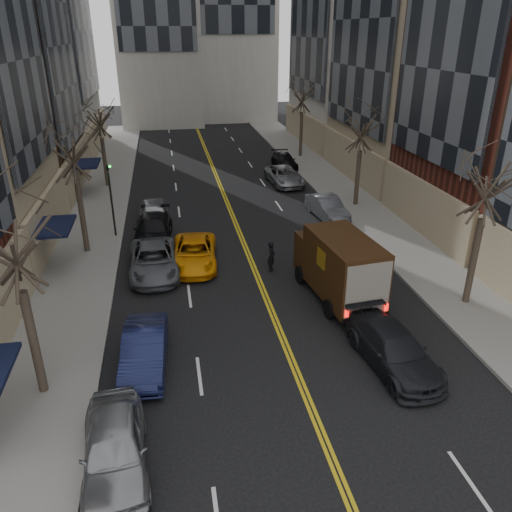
{
  "coord_description": "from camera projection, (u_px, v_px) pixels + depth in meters",
  "views": [
    {
      "loc": [
        -4.1,
        -6.71,
        11.4
      ],
      "look_at": [
        -0.48,
        13.13,
        2.2
      ],
      "focal_mm": 35.0,
      "sensor_mm": 36.0,
      "label": 1
    }
  ],
  "objects": [
    {
      "name": "sidewalk_left",
      "position": [
        97.0,
        211.0,
        34.07
      ],
      "size": [
        4.0,
        66.0,
        0.15
      ],
      "primitive_type": "cube",
      "color": "slate",
      "rests_on": "ground"
    },
    {
      "name": "sidewalk_right",
      "position": [
        348.0,
        196.0,
        37.01
      ],
      "size": [
        4.0,
        66.0,
        0.15
      ],
      "primitive_type": "cube",
      "color": "slate",
      "rests_on": "ground"
    },
    {
      "name": "tree_lf_near",
      "position": [
        7.0,
        223.0,
        14.54
      ],
      "size": [
        3.2,
        3.2,
        8.41
      ],
      "color": "#382D23",
      "rests_on": "sidewalk_left"
    },
    {
      "name": "tree_lf_mid",
      "position": [
        70.0,
        133.0,
        25.13
      ],
      "size": [
        3.2,
        3.2,
        8.91
      ],
      "color": "#382D23",
      "rests_on": "sidewalk_left"
    },
    {
      "name": "tree_lf_far",
      "position": [
        98.0,
        108.0,
        37.01
      ],
      "size": [
        3.2,
        3.2,
        8.12
      ],
      "color": "#382D23",
      "rests_on": "sidewalk_left"
    },
    {
      "name": "tree_rt_near",
      "position": [
        493.0,
        164.0,
        20.01
      ],
      "size": [
        3.2,
        3.2,
        8.71
      ],
      "color": "#382D23",
      "rests_on": "sidewalk_right"
    },
    {
      "name": "tree_rt_mid",
      "position": [
        363.0,
        117.0,
        32.66
      ],
      "size": [
        3.2,
        3.2,
        8.32
      ],
      "color": "#382D23",
      "rests_on": "sidewalk_right"
    },
    {
      "name": "tree_rt_far",
      "position": [
        303.0,
        84.0,
        45.85
      ],
      "size": [
        3.2,
        3.2,
        9.11
      ],
      "color": "#382D23",
      "rests_on": "sidewalk_right"
    },
    {
      "name": "traffic_signal",
      "position": [
        111.0,
        192.0,
        28.72
      ],
      "size": [
        0.29,
        0.26,
        4.7
      ],
      "color": "black",
      "rests_on": "sidewalk_left"
    },
    {
      "name": "ups_truck",
      "position": [
        338.0,
        267.0,
        22.55
      ],
      "size": [
        2.84,
        5.96,
        3.16
      ],
      "rotation": [
        0.0,
        0.0,
        0.11
      ],
      "color": "black",
      "rests_on": "ground"
    },
    {
      "name": "observer_sedan",
      "position": [
        394.0,
        349.0,
        18.27
      ],
      "size": [
        2.48,
        5.08,
        1.42
      ],
      "rotation": [
        0.0,
        0.0,
        0.1
      ],
      "color": "black",
      "rests_on": "ground"
    },
    {
      "name": "taxi",
      "position": [
        195.0,
        253.0,
        26.16
      ],
      "size": [
        2.66,
        5.06,
        1.36
      ],
      "primitive_type": "imported",
      "rotation": [
        0.0,
        0.0,
        -0.09
      ],
      "color": "orange",
      "rests_on": "ground"
    },
    {
      "name": "pedestrian",
      "position": [
        272.0,
        256.0,
        25.48
      ],
      "size": [
        0.52,
        0.67,
        1.61
      ],
      "primitive_type": "imported",
      "rotation": [
        0.0,
        0.0,
        1.32
      ],
      "color": "black",
      "rests_on": "ground"
    },
    {
      "name": "parked_lf_a",
      "position": [
        115.0,
        447.0,
        13.93
      ],
      "size": [
        2.12,
        4.57,
        1.51
      ],
      "primitive_type": "imported",
      "rotation": [
        0.0,
        0.0,
        0.08
      ],
      "color": "#93969A",
      "rests_on": "ground"
    },
    {
      "name": "parked_lf_b",
      "position": [
        145.0,
        350.0,
        18.2
      ],
      "size": [
        1.77,
        4.44,
        1.44
      ],
      "primitive_type": "imported",
      "rotation": [
        0.0,
        0.0,
        -0.06
      ],
      "color": "#13173C",
      "rests_on": "ground"
    },
    {
      "name": "parked_lf_c",
      "position": [
        154.0,
        260.0,
        25.26
      ],
      "size": [
        2.52,
        5.22,
        1.43
      ],
      "primitive_type": "imported",
      "rotation": [
        0.0,
        0.0,
        0.03
      ],
      "color": "#55585E",
      "rests_on": "ground"
    },
    {
      "name": "parked_lf_d",
      "position": [
        153.0,
        230.0,
        29.04
      ],
      "size": [
        2.47,
        5.27,
        1.49
      ],
      "primitive_type": "imported",
      "rotation": [
        0.0,
        0.0,
        -0.08
      ],
      "color": "black",
      "rests_on": "ground"
    },
    {
      "name": "parked_lf_e",
      "position": [
        154.0,
        214.0,
        31.36
      ],
      "size": [
        2.01,
        4.65,
        1.56
      ],
      "primitive_type": "imported",
      "rotation": [
        0.0,
        0.0,
        0.04
      ],
      "color": "#94969A",
      "rests_on": "ground"
    },
    {
      "name": "parked_rt_a",
      "position": [
        327.0,
        207.0,
        32.74
      ],
      "size": [
        1.96,
        4.48,
        1.43
      ],
      "primitive_type": "imported",
      "rotation": [
        0.0,
        0.0,
        0.1
      ],
      "color": "#4A4C51",
      "rests_on": "ground"
    },
    {
      "name": "parked_rt_b",
      "position": [
        284.0,
        176.0,
        39.85
      ],
      "size": [
        2.56,
        5.14,
        1.4
      ],
      "primitive_type": "imported",
      "rotation": [
        0.0,
        0.0,
        0.05
      ],
      "color": "#95979C",
      "rests_on": "ground"
    },
    {
      "name": "parked_rt_c",
      "position": [
        284.0,
        161.0,
        44.58
      ],
      "size": [
        1.85,
        4.44,
        1.28
      ],
      "primitive_type": "imported",
      "rotation": [
        0.0,
        0.0,
        -0.01
      ],
      "color": "black",
      "rests_on": "ground"
    }
  ]
}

